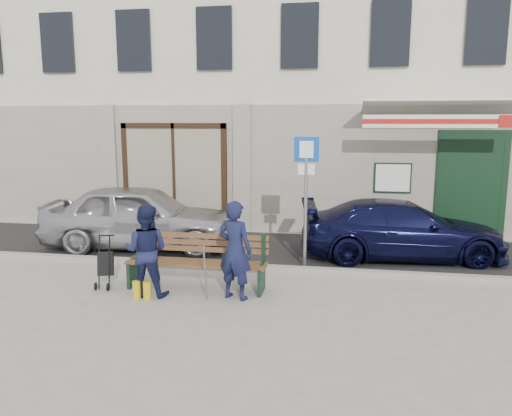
% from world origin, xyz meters
% --- Properties ---
extents(ground, '(80.00, 80.00, 0.00)m').
position_xyz_m(ground, '(0.00, 0.00, 0.00)').
color(ground, '#9E9991').
rests_on(ground, ground).
extents(asphalt_lane, '(60.00, 3.20, 0.01)m').
position_xyz_m(asphalt_lane, '(0.00, 3.10, 0.01)').
color(asphalt_lane, '#282828').
rests_on(asphalt_lane, ground).
extents(curb, '(60.00, 0.18, 0.12)m').
position_xyz_m(curb, '(0.00, 1.50, 0.06)').
color(curb, '#9E9384').
rests_on(curb, ground).
extents(building, '(20.00, 8.27, 10.00)m').
position_xyz_m(building, '(0.01, 8.45, 4.97)').
color(building, beige).
rests_on(building, ground).
extents(car_silver, '(4.40, 2.19, 1.44)m').
position_xyz_m(car_silver, '(-3.30, 2.79, 0.72)').
color(car_silver, '#AEADB2').
rests_on(car_silver, ground).
extents(car_navy, '(4.29, 2.11, 1.20)m').
position_xyz_m(car_navy, '(2.35, 2.93, 0.60)').
color(car_navy, black).
rests_on(car_navy, ground).
extents(parking_sign, '(0.47, 0.08, 2.52)m').
position_xyz_m(parking_sign, '(0.42, 1.94, 1.67)').
color(parking_sign, gray).
rests_on(parking_sign, ground).
extents(bench, '(2.40, 1.17, 0.98)m').
position_xyz_m(bench, '(-1.34, 0.37, 0.46)').
color(bench, brown).
rests_on(bench, ground).
extents(man, '(0.67, 0.54, 1.60)m').
position_xyz_m(man, '(-0.55, 0.01, 0.80)').
color(man, '#141837').
rests_on(man, ground).
extents(woman, '(0.75, 0.59, 1.50)m').
position_xyz_m(woman, '(-2.00, -0.09, 0.75)').
color(woman, '#151A3C').
rests_on(woman, ground).
extents(stroller, '(0.31, 0.40, 0.89)m').
position_xyz_m(stroller, '(-2.85, 0.16, 0.39)').
color(stroller, black).
rests_on(stroller, ground).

